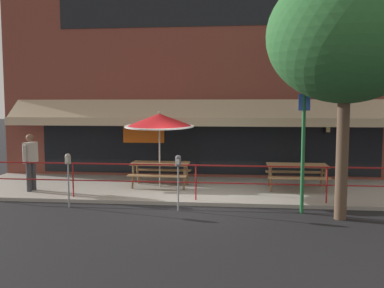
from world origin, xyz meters
The scene contains 12 objects.
ground_plane centered at (0.00, 0.00, 0.00)m, with size 120.00×120.00×0.00m, color black.
patio_deck centered at (0.00, 2.00, 0.05)m, with size 15.00×4.00×0.10m, color #9E998E.
restaurant_building centered at (0.00, 4.23, 4.28)m, with size 15.00×1.60×8.63m.
patio_railing centered at (0.00, 0.30, 0.80)m, with size 13.84×0.04×0.97m.
picnic_table_left centered at (-1.29, 2.02, 0.71)m, with size 1.80×1.42×0.76m.
picnic_table_centre centered at (2.92, 2.07, 0.71)m, with size 1.80×1.42×0.76m.
patio_umbrella_left centered at (-1.29, 1.93, 2.18)m, with size 2.14×2.14×2.38m.
pedestrian_walking centered at (-5.02, 0.98, 1.06)m, with size 0.32×0.61×1.71m.
parking_meter_near centered at (-3.26, -0.49, 1.15)m, with size 0.15×0.16×1.42m.
parking_meter_far centered at (-0.36, -0.53, 1.15)m, with size 0.15×0.16×1.42m.
street_sign_pole centered at (2.71, -0.45, 1.96)m, with size 0.28×0.09×3.80m.
street_tree_curbside centered at (3.64, -0.97, 4.43)m, with size 3.60×3.24×6.30m.
Camera 1 is at (1.13, -11.05, 2.71)m, focal length 40.00 mm.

